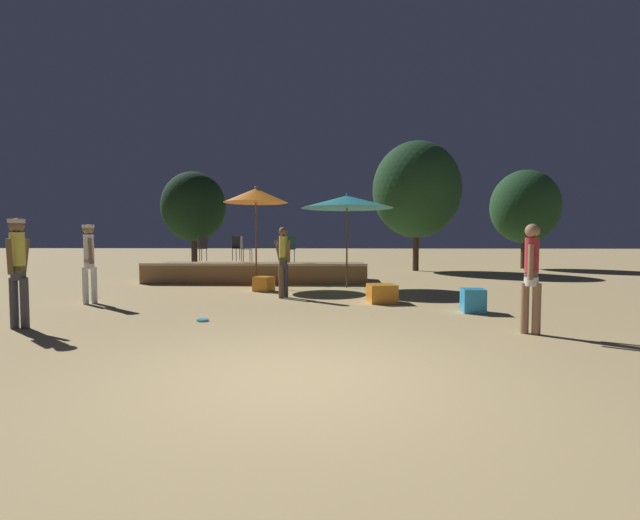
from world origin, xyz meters
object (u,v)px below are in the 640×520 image
at_px(patio_umbrella_1, 256,196).
at_px(cube_seat_2, 264,284).
at_px(background_tree_0, 525,207).
at_px(background_tree_1, 194,207).
at_px(person_3, 531,274).
at_px(frisbee_disc, 203,320).
at_px(person_0, 283,259).
at_px(bistro_chair_2, 202,246).
at_px(cube_seat_1, 473,301).
at_px(bistro_chair_1, 290,247).
at_px(cube_seat_0, 382,293).
at_px(person_1, 89,258).
at_px(patio_umbrella_0, 347,202).
at_px(bistro_chair_0, 244,246).
at_px(bistro_chair_3, 237,246).
at_px(background_tree_2, 416,190).
at_px(person_2, 18,265).

height_order(patio_umbrella_1, cube_seat_2, patio_umbrella_1).
height_order(background_tree_0, background_tree_1, background_tree_0).
relative_size(person_3, frisbee_disc, 7.94).
bearing_deg(person_0, cube_seat_2, 62.65).
height_order(patio_umbrella_1, bistro_chair_2, patio_umbrella_1).
height_order(cube_seat_1, background_tree_0, background_tree_0).
bearing_deg(bistro_chair_1, cube_seat_2, 39.29).
height_order(cube_seat_0, background_tree_1, background_tree_1).
height_order(person_1, bistro_chair_1, person_1).
xyz_separation_m(person_0, background_tree_0, (10.76, 11.12, 2.10)).
height_order(patio_umbrella_0, patio_umbrella_1, patio_umbrella_1).
xyz_separation_m(cube_seat_1, background_tree_0, (6.58, 13.09, 2.87)).
bearing_deg(person_0, bistro_chair_0, 59.11).
xyz_separation_m(bistro_chair_0, bistro_chair_3, (-0.49, 0.94, 0.00)).
height_order(patio_umbrella_1, background_tree_2, background_tree_2).
bearing_deg(cube_seat_2, frisbee_disc, -94.49).
height_order(cube_seat_1, frisbee_disc, cube_seat_1).
height_order(person_0, person_1, person_1).
bearing_deg(patio_umbrella_0, person_2, -132.08).
bearing_deg(bistro_chair_0, bistro_chair_3, 1.99).
bearing_deg(bistro_chair_0, cube_seat_1, -159.86).
bearing_deg(person_1, person_2, -122.18).
relative_size(person_1, person_3, 1.05).
bearing_deg(person_0, bistro_chair_1, 37.77).
relative_size(cube_seat_0, bistro_chair_0, 0.80).
bearing_deg(bistro_chair_3, cube_seat_1, -86.91).
bearing_deg(bistro_chair_1, patio_umbrella_0, 105.88).
relative_size(person_1, frisbee_disc, 8.37).
bearing_deg(person_1, bistro_chair_0, 23.93).
distance_m(bistro_chair_0, bistro_chair_3, 1.06).
bearing_deg(patio_umbrella_0, background_tree_1, 135.48).
bearing_deg(frisbee_disc, person_0, 70.62).
distance_m(bistro_chair_0, bistro_chair_1, 1.68).
bearing_deg(person_2, cube_seat_2, -122.20).
bearing_deg(cube_seat_1, patio_umbrella_1, 139.96).
bearing_deg(bistro_chair_1, bistro_chair_0, -50.06).
distance_m(person_3, bistro_chair_0, 10.21).
bearing_deg(bistro_chair_0, bistro_chair_2, 48.62).
distance_m(patio_umbrella_0, bistro_chair_2, 5.82).
xyz_separation_m(bistro_chair_2, background_tree_1, (-1.96, 4.89, 1.78)).
xyz_separation_m(person_1, bistro_chair_1, (4.13, 4.88, 0.18)).
height_order(patio_umbrella_0, person_0, patio_umbrella_0).
relative_size(person_1, bistro_chair_2, 2.05).
bearing_deg(person_1, background_tree_1, 55.48).
bearing_deg(patio_umbrella_1, background_tree_0, 35.67).
bearing_deg(patio_umbrella_1, person_1, -130.61).
bearing_deg(bistro_chair_1, bistro_chair_3, -69.62).
xyz_separation_m(person_0, bistro_chair_1, (-0.25, 3.70, 0.24)).
xyz_separation_m(person_1, background_tree_2, (9.43, 10.61, 2.72)).
distance_m(cube_seat_2, bistro_chair_1, 2.61).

